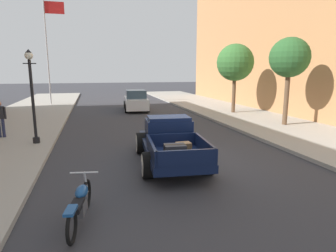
% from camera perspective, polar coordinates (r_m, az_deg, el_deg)
% --- Properties ---
extents(ground_plane, '(140.00, 140.00, 0.00)m').
position_cam_1_polar(ground_plane, '(10.32, 1.71, -6.80)').
color(ground_plane, '#333338').
extents(building_right_storefront, '(12.00, 28.00, 12.30)m').
position_cam_1_polar(building_right_storefront, '(28.08, 28.58, 15.81)').
color(building_right_storefront, '#B27A4C').
rests_on(building_right_storefront, ground).
extents(hotrod_truck_navy, '(2.46, 5.04, 1.58)m').
position_cam_1_polar(hotrod_truck_navy, '(10.08, 0.18, -2.77)').
color(hotrod_truck_navy, '#0F1938').
rests_on(hotrod_truck_navy, ground).
extents(motorcycle_parked, '(0.65, 2.10, 0.93)m').
position_cam_1_polar(motorcycle_parked, '(6.40, -17.18, -14.56)').
color(motorcycle_parked, black).
rests_on(motorcycle_parked, ground).
extents(car_background_white, '(2.12, 4.42, 1.65)m').
position_cam_1_polar(car_background_white, '(23.21, -6.43, 5.01)').
color(car_background_white, silver).
rests_on(car_background_white, ground).
extents(pedestrian_sidewalk_left, '(0.53, 0.22, 1.65)m').
position_cam_1_polar(pedestrian_sidewalk_left, '(15.04, -30.54, 1.56)').
color(pedestrian_sidewalk_left, '#232847').
rests_on(pedestrian_sidewalk_left, sidewalk_left).
extents(street_lamp_near, '(0.50, 0.32, 3.85)m').
position_cam_1_polar(street_lamp_near, '(13.00, -25.57, 6.54)').
color(street_lamp_near, black).
rests_on(street_lamp_near, sidewalk_left).
extents(flagpole, '(1.74, 0.16, 9.16)m').
position_cam_1_polar(flagpole, '(27.99, -22.69, 15.52)').
color(flagpole, '#B2B2B7').
rests_on(flagpole, sidewalk_left).
extents(street_tree_nearest, '(2.16, 2.16, 4.80)m').
position_cam_1_polar(street_tree_nearest, '(17.27, 23.11, 12.36)').
color(street_tree_nearest, brown).
rests_on(street_tree_nearest, sidewalk_right).
extents(street_tree_second, '(2.63, 2.63, 4.90)m').
position_cam_1_polar(street_tree_second, '(21.39, 13.27, 12.20)').
color(street_tree_second, brown).
rests_on(street_tree_second, sidewalk_right).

